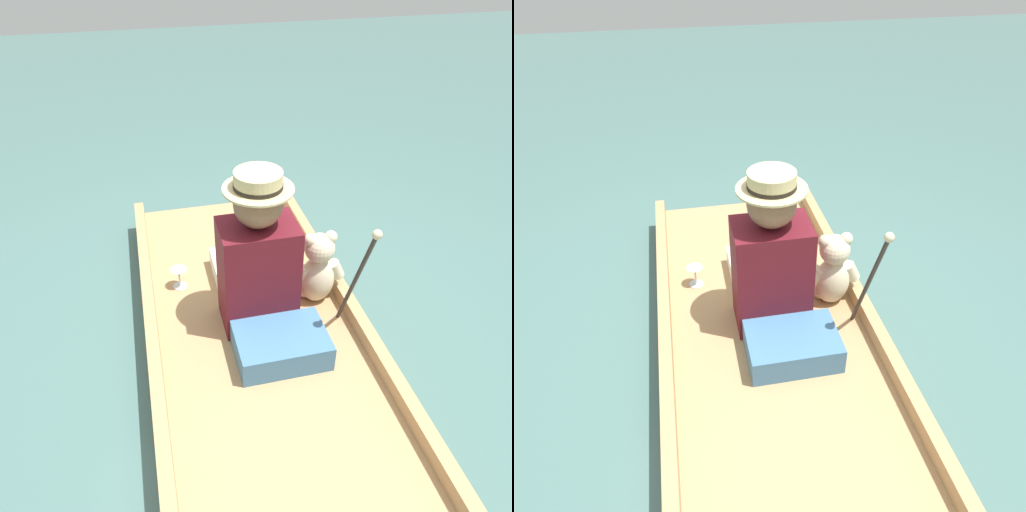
% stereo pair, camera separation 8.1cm
% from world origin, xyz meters
% --- Properties ---
extents(ground_plane, '(16.00, 16.00, 0.00)m').
position_xyz_m(ground_plane, '(0.00, 0.00, 0.00)').
color(ground_plane, '#476B66').
extents(punt_boat, '(1.09, 2.45, 0.22)m').
position_xyz_m(punt_boat, '(0.00, 0.00, 0.07)').
color(punt_boat, tan).
rests_on(punt_boat, ground_plane).
extents(seat_cushion, '(0.43, 0.30, 0.14)m').
position_xyz_m(seat_cushion, '(0.08, -0.27, 0.20)').
color(seat_cushion, teal).
rests_on(seat_cushion, punt_boat).
extents(seated_person, '(0.37, 0.69, 0.84)m').
position_xyz_m(seated_person, '(0.03, 0.06, 0.47)').
color(seated_person, white).
rests_on(seated_person, punt_boat).
extents(teddy_bear, '(0.30, 0.18, 0.43)m').
position_xyz_m(teddy_bear, '(0.37, 0.09, 0.34)').
color(teddy_bear, beige).
rests_on(teddy_bear, punt_boat).
extents(wine_glass, '(0.09, 0.09, 0.12)m').
position_xyz_m(wine_glass, '(-0.33, 0.36, 0.23)').
color(wine_glass, silver).
rests_on(wine_glass, punt_boat).
extents(walking_cane, '(0.04, 0.29, 0.70)m').
position_xyz_m(walking_cane, '(0.44, -0.24, 0.55)').
color(walking_cane, '#2D2823').
rests_on(walking_cane, punt_boat).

